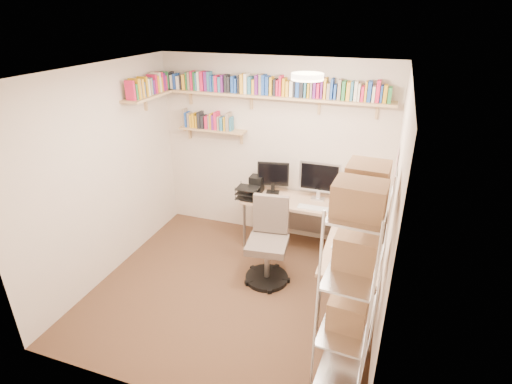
# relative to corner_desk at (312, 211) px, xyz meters

# --- Properties ---
(ground) EXTENTS (3.20, 3.20, 0.00)m
(ground) POSITION_rel_corner_desk_xyz_m (-0.70, -0.95, -0.71)
(ground) COLOR #4A2F1F
(ground) RESTS_ON ground
(room_shell) EXTENTS (3.24, 3.04, 2.52)m
(room_shell) POSITION_rel_corner_desk_xyz_m (-0.69, -0.95, 0.84)
(room_shell) COLOR beige
(room_shell) RESTS_ON ground
(wall_shelves) EXTENTS (3.12, 1.09, 0.80)m
(wall_shelves) POSITION_rel_corner_desk_xyz_m (-1.12, 0.35, 1.32)
(wall_shelves) COLOR tan
(wall_shelves) RESTS_ON ground
(corner_desk) EXTENTS (1.91, 1.82, 1.24)m
(corner_desk) POSITION_rel_corner_desk_xyz_m (0.00, 0.00, 0.00)
(corner_desk) COLOR #DBB28E
(corner_desk) RESTS_ON ground
(office_chair) EXTENTS (0.55, 0.56, 1.04)m
(office_chair) POSITION_rel_corner_desk_xyz_m (-0.40, -0.56, -0.27)
(office_chair) COLOR black
(office_chair) RESTS_ON ground
(wire_rack) EXTENTS (0.44, 0.82, 2.00)m
(wire_rack) POSITION_rel_corner_desk_xyz_m (0.66, -1.77, 0.66)
(wire_rack) COLOR silver
(wire_rack) RESTS_ON ground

